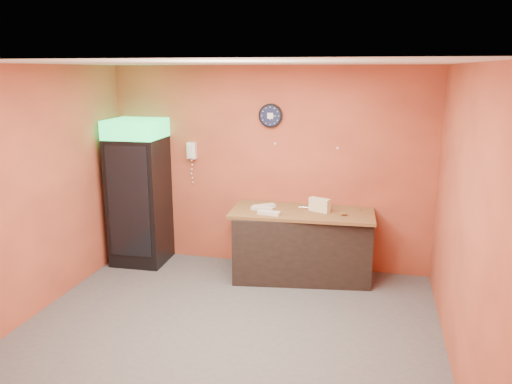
% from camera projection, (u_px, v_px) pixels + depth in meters
% --- Properties ---
extents(floor, '(4.50, 4.50, 0.00)m').
position_uv_depth(floor, '(228.00, 330.00, 5.40)').
color(floor, '#47474C').
rests_on(floor, ground).
extents(back_wall, '(4.50, 0.02, 2.80)m').
position_uv_depth(back_wall, '(268.00, 168.00, 6.95)').
color(back_wall, '#C75838').
rests_on(back_wall, floor).
extents(left_wall, '(0.02, 4.00, 2.80)m').
position_uv_depth(left_wall, '(34.00, 192.00, 5.58)').
color(left_wall, '#C75838').
rests_on(left_wall, floor).
extents(right_wall, '(0.02, 4.00, 2.80)m').
position_uv_depth(right_wall, '(462.00, 220.00, 4.55)').
color(right_wall, '#C75838').
rests_on(right_wall, floor).
extents(ceiling, '(4.50, 4.00, 0.02)m').
position_uv_depth(ceiling, '(224.00, 63.00, 4.73)').
color(ceiling, white).
rests_on(ceiling, back_wall).
extents(beverage_cooler, '(0.75, 0.76, 2.07)m').
position_uv_depth(beverage_cooler, '(138.00, 194.00, 7.08)').
color(beverage_cooler, black).
rests_on(beverage_cooler, floor).
extents(prep_counter, '(1.87, 1.04, 0.89)m').
position_uv_depth(prep_counter, '(301.00, 246.00, 6.68)').
color(prep_counter, black).
rests_on(prep_counter, floor).
extents(wall_clock, '(0.32, 0.06, 0.32)m').
position_uv_depth(wall_clock, '(271.00, 116.00, 6.74)').
color(wall_clock, black).
rests_on(wall_clock, back_wall).
extents(wall_phone, '(0.13, 0.11, 0.23)m').
position_uv_depth(wall_phone, '(191.00, 151.00, 7.10)').
color(wall_phone, white).
rests_on(wall_phone, back_wall).
extents(butcher_paper, '(1.91, 0.93, 0.04)m').
position_uv_depth(butcher_paper, '(302.00, 212.00, 6.57)').
color(butcher_paper, brown).
rests_on(butcher_paper, prep_counter).
extents(sub_roll_stack, '(0.30, 0.20, 0.18)m').
position_uv_depth(sub_roll_stack, '(320.00, 205.00, 6.52)').
color(sub_roll_stack, beige).
rests_on(sub_roll_stack, butcher_paper).
extents(wrapped_sandwich_left, '(0.31, 0.15, 0.04)m').
position_uv_depth(wrapped_sandwich_left, '(263.00, 208.00, 6.61)').
color(wrapped_sandwich_left, beige).
rests_on(wrapped_sandwich_left, butcher_paper).
extents(wrapped_sandwich_mid, '(0.30, 0.15, 0.04)m').
position_uv_depth(wrapped_sandwich_mid, '(269.00, 213.00, 6.40)').
color(wrapped_sandwich_mid, beige).
rests_on(wrapped_sandwich_mid, butcher_paper).
extents(wrapped_sandwich_right, '(0.30, 0.26, 0.04)m').
position_uv_depth(wrapped_sandwich_right, '(265.00, 206.00, 6.71)').
color(wrapped_sandwich_right, beige).
rests_on(wrapped_sandwich_right, butcher_paper).
extents(kitchen_tool, '(0.06, 0.06, 0.06)m').
position_uv_depth(kitchen_tool, '(311.00, 206.00, 6.67)').
color(kitchen_tool, silver).
rests_on(kitchen_tool, butcher_paper).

